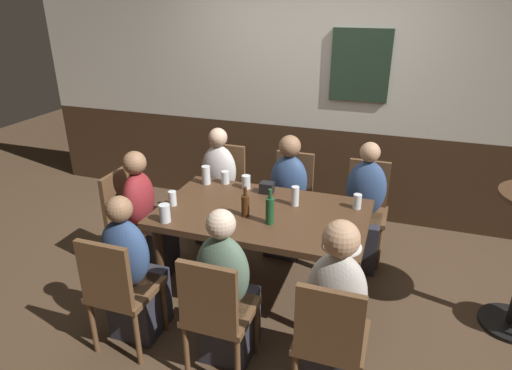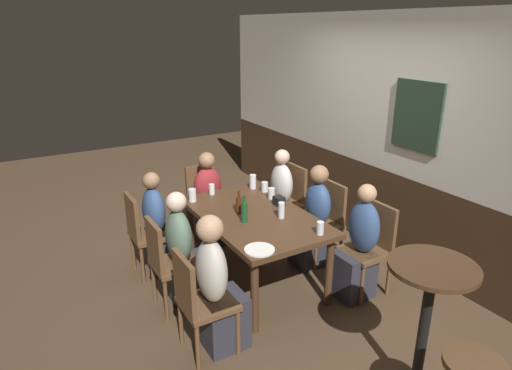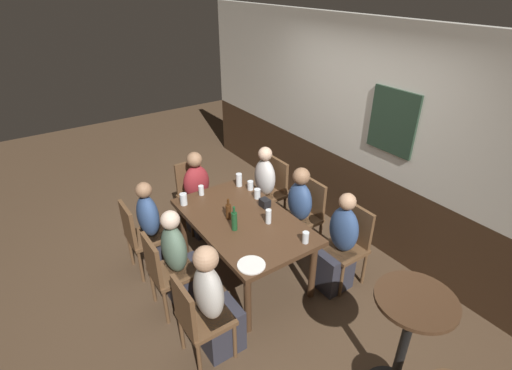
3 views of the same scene
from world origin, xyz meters
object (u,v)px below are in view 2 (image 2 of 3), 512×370
object	(u,v)px
chair_mid_near	(167,260)
person_head_west	(210,205)
person_left_near	(160,230)
side_bar_table	(425,323)
person_left_far	(278,203)
pint_glass_pale	(265,187)
chair_left_far	(289,198)
beer_glass_tall	(320,229)
person_mid_far	(313,224)
person_right_far	(358,251)
beer_bottle_green	(244,211)
chair_left_near	(144,230)
plate_white_large	(259,250)
pint_glass_stout	(192,196)
highball_clear	(281,211)
person_mid_near	(185,258)
chair_mid_far	(325,218)
beer_glass_half	(253,183)
chair_right_near	(199,299)
chair_head_west	(204,198)
beer_bottle_brown	(239,205)
condiment_caddy	(279,201)
tumbler_water	(271,194)
dining_table	(254,222)
pint_glass_amber	(212,190)
chair_right_far	(371,244)

from	to	relation	value
chair_mid_near	person_head_west	world-z (taller)	person_head_west
person_left_near	side_bar_table	size ratio (longest dim) A/B	1.04
person_head_west	side_bar_table	size ratio (longest dim) A/B	1.04
person_left_far	pint_glass_pale	xyz separation A→B (m)	(0.22, -0.32, 0.33)
chair_left_far	beer_glass_tall	distance (m)	1.52
person_mid_far	person_right_far	bearing A→B (deg)	-0.00
person_right_far	pint_glass_pale	world-z (taller)	person_right_far
person_left_far	beer_bottle_green	xyz separation A→B (m)	(0.80, -0.89, 0.38)
person_mid_far	chair_left_far	bearing A→B (deg)	166.63
person_mid_far	pint_glass_pale	world-z (taller)	person_mid_far
chair_left_near	person_head_west	distance (m)	0.95
person_mid_far	plate_white_large	world-z (taller)	person_mid_far
person_mid_far	person_left_near	xyz separation A→B (m)	(-0.69, -1.45, -0.01)
pint_glass_stout	highball_clear	size ratio (longest dim) A/B	0.85
chair_left_far	person_mid_near	bearing A→B (deg)	-66.90
side_bar_table	chair_mid_far	bearing A→B (deg)	160.00
chair_mid_far	person_head_west	distance (m)	1.36
chair_mid_far	beer_glass_half	size ratio (longest dim) A/B	5.52
chair_right_near	pint_glass_stout	distance (m)	1.42
chair_right_near	chair_left_near	bearing A→B (deg)	180.00
pint_glass_stout	side_bar_table	bearing A→B (deg)	13.68
chair_head_west	person_left_far	size ratio (longest dim) A/B	0.79
beer_bottle_brown	condiment_caddy	size ratio (longest dim) A/B	2.10
pint_glass_pale	side_bar_table	bearing A→B (deg)	-4.68
pint_glass_stout	tumbler_water	distance (m)	0.82
dining_table	person_left_near	world-z (taller)	person_left_near
beer_glass_half	plate_white_large	bearing A→B (deg)	-27.90
beer_glass_tall	chair_head_west	bearing A→B (deg)	-171.60
pint_glass_amber	beer_bottle_brown	bearing A→B (deg)	1.06
chair_mid_near	plate_white_large	bearing A→B (deg)	40.78
chair_right_near	beer_glass_tall	world-z (taller)	chair_right_near
highball_clear	pint_glass_amber	distance (m)	0.94
person_head_west	chair_left_near	bearing A→B (deg)	-68.79
chair_right_far	beer_glass_half	bearing A→B (deg)	-157.33
pint_glass_pale	beer_bottle_brown	bearing A→B (deg)	-54.21
chair_right_near	person_head_west	world-z (taller)	person_head_west
highball_clear	condiment_caddy	distance (m)	0.32
chair_mid_far	beer_glass_half	distance (m)	0.88
dining_table	chair_mid_near	xyz separation A→B (m)	(0.00, -0.89, -0.16)
chair_mid_far	highball_clear	world-z (taller)	highball_clear
chair_mid_near	pint_glass_stout	world-z (taller)	chair_mid_near
highball_clear	plate_white_large	xyz separation A→B (m)	(0.44, -0.51, -0.06)
person_mid_near	plate_white_large	distance (m)	0.81
person_mid_far	beer_bottle_green	bearing A→B (deg)	-82.99
person_mid_near	side_bar_table	world-z (taller)	person_mid_near
pint_glass_stout	beer_bottle_green	distance (m)	0.75
person_mid_near	highball_clear	distance (m)	0.99
chair_mid_far	beer_bottle_brown	bearing A→B (deg)	-95.30
person_right_far	person_head_west	bearing A→B (deg)	-157.16
chair_mid_far	beer_bottle_brown	size ratio (longest dim) A/B	3.81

